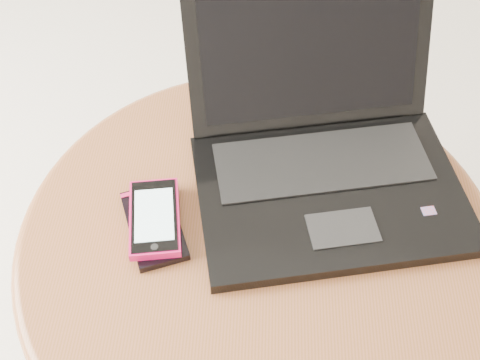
{
  "coord_description": "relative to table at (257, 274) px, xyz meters",
  "views": [
    {
      "loc": [
        0.06,
        -0.56,
        1.19
      ],
      "look_at": [
        0.04,
        -0.06,
        0.58
      ],
      "focal_mm": 45.19,
      "sensor_mm": 36.0,
      "label": 1
    }
  ],
  "objects": [
    {
      "name": "phone_pink",
      "position": [
        -0.14,
        0.0,
        0.13
      ],
      "size": [
        0.08,
        0.13,
        0.01
      ],
      "color": "#D01256",
      "rests_on": "phone_black"
    },
    {
      "name": "phone_black",
      "position": [
        -0.14,
        -0.0,
        0.12
      ],
      "size": [
        0.11,
        0.14,
        0.01
      ],
      "color": "black",
      "rests_on": "table"
    },
    {
      "name": "table",
      "position": [
        0.0,
        0.0,
        0.0
      ],
      "size": [
        0.66,
        0.66,
        0.52
      ],
      "color": "brown",
      "rests_on": "ground"
    },
    {
      "name": "laptop",
      "position": [
        0.09,
        0.11,
        0.15
      ],
      "size": [
        0.42,
        0.41,
        0.22
      ],
      "color": "black",
      "rests_on": "table"
    }
  ]
}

